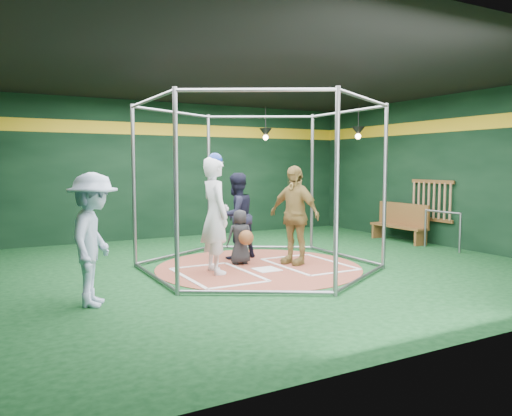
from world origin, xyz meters
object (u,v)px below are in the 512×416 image
batter_figure (215,214)px  dugout_bench (401,222)px  visitor_leopard (294,215)px  umpire (236,216)px

batter_figure → dugout_bench: (5.52, 1.15, -0.56)m
batter_figure → visitor_leopard: (1.64, 0.02, -0.10)m
batter_figure → dugout_bench: batter_figure is taller
umpire → dugout_bench: (4.61, 0.11, -0.39)m
batter_figure → umpire: (0.92, 1.04, -0.17)m
batter_figure → umpire: 1.40m
visitor_leopard → umpire: 1.25m
visitor_leopard → umpire: (-0.73, 1.02, -0.07)m
visitor_leopard → dugout_bench: 4.07m
visitor_leopard → umpire: size_ratio=1.08×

